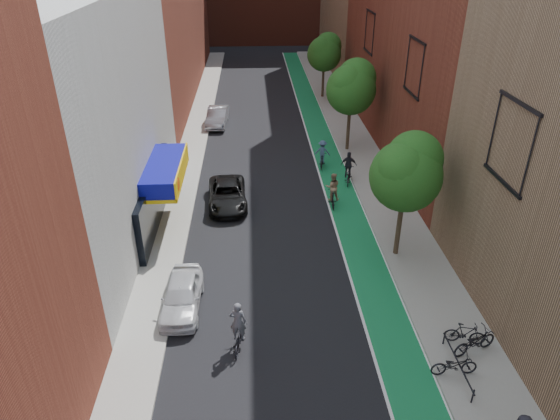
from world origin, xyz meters
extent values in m
cube|color=#14704B|center=(4.00, 26.00, 0.01)|extent=(2.00, 68.00, 0.01)
cube|color=gray|center=(-6.00, 26.00, 0.07)|extent=(2.00, 68.00, 0.15)
cube|color=gray|center=(6.50, 26.00, 0.07)|extent=(3.00, 68.00, 0.15)
cube|color=silver|center=(-11.00, 14.00, 6.00)|extent=(8.00, 20.00, 12.00)
cylinder|color=#332619|center=(5.60, 10.00, 1.65)|extent=(0.24, 0.24, 3.30)
sphere|color=#134816|center=(5.60, 10.00, 4.38)|extent=(3.36, 3.36, 3.36)
sphere|color=#134816|center=(6.00, 10.30, 5.10)|extent=(2.64, 2.64, 2.64)
sphere|color=#134816|center=(5.30, 9.70, 4.86)|extent=(2.40, 2.40, 2.40)
cylinder|color=#332619|center=(5.60, 24.00, 1.73)|extent=(0.24, 0.24, 3.47)
sphere|color=#134816|center=(5.60, 24.00, 4.60)|extent=(3.53, 3.53, 3.53)
sphere|color=#134816|center=(6.00, 24.30, 5.36)|extent=(2.77, 2.77, 2.77)
sphere|color=#134816|center=(5.30, 23.70, 5.10)|extent=(2.52, 2.52, 2.52)
cylinder|color=#332619|center=(5.60, 38.00, 1.59)|extent=(0.24, 0.24, 3.19)
sphere|color=#134816|center=(5.60, 38.00, 4.23)|extent=(3.25, 3.25, 3.25)
sphere|color=#134816|center=(6.00, 38.30, 4.93)|extent=(2.55, 2.55, 2.55)
sphere|color=#134816|center=(5.30, 37.70, 4.70)|extent=(2.32, 2.32, 2.32)
imported|color=silver|center=(-4.60, 6.53, 0.68)|extent=(1.66, 4.00, 1.35)
imported|color=black|center=(-3.00, 15.93, 0.66)|extent=(2.50, 4.91, 1.33)
imported|color=#96999E|center=(-4.36, 30.38, 0.74)|extent=(1.86, 4.60, 1.48)
imported|color=black|center=(-2.15, 4.02, 0.43)|extent=(0.82, 1.70, 0.85)
imported|color=#505158|center=(-2.15, 4.12, 1.22)|extent=(0.70, 0.52, 1.75)
imported|color=black|center=(3.20, 15.42, 0.50)|extent=(0.52, 1.68, 1.00)
imported|color=#A58160|center=(3.20, 15.52, 1.20)|extent=(0.84, 0.67, 1.70)
imported|color=black|center=(4.70, 18.50, 0.48)|extent=(1.01, 1.94, 0.97)
imported|color=#22232A|center=(4.70, 18.60, 1.22)|extent=(1.09, 0.63, 1.74)
imported|color=black|center=(3.34, 21.03, 0.50)|extent=(0.85, 1.71, 0.99)
imported|color=#3D536F|center=(3.34, 21.13, 1.15)|extent=(1.14, 0.83, 1.60)
imported|color=black|center=(6.78, 3.13, 0.65)|extent=(2.03, 1.29, 1.01)
imported|color=black|center=(6.61, 3.62, 0.62)|extent=(1.61, 0.80, 0.93)
imported|color=black|center=(5.61, 2.08, 0.60)|extent=(1.71, 0.62, 0.89)
camera|label=1|loc=(-1.37, -10.54, 14.09)|focal=32.00mm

